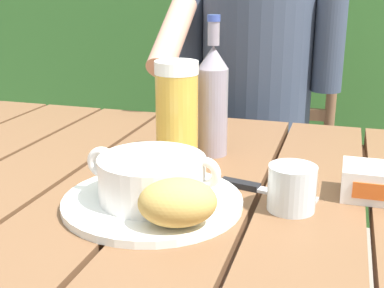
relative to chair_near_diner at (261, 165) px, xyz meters
The scene contains 12 objects.
dining_table 0.94m from the chair_near_diner, 86.89° to the right, with size 1.49×0.96×0.75m.
hedge_backdrop 1.06m from the chair_near_diner, 79.67° to the left, with size 3.22×0.89×2.22m.
chair_near_diner is the anchor object (origin of this frame).
person_eating 0.32m from the chair_near_diner, 90.82° to the right, with size 0.48×0.47×1.25m.
serving_plate 1.02m from the chair_near_diner, 90.85° to the right, with size 0.27×0.27×0.01m.
soup_bowl 1.03m from the chair_near_diner, 90.85° to the right, with size 0.21×0.16×0.07m.
bread_roll 1.10m from the chair_near_diner, 87.38° to the right, with size 0.13×0.11×0.06m.
beer_glass 0.86m from the chair_near_diner, 93.12° to the right, with size 0.08×0.08×0.19m.
beer_bottle 0.82m from the chair_near_diner, 89.15° to the right, with size 0.06×0.06×0.27m.
water_glass_small 1.00m from the chair_near_diner, 78.64° to the right, with size 0.07×0.07×0.07m.
butter_tub 0.95m from the chair_near_diner, 69.88° to the right, with size 0.11×0.08×0.05m.
table_knife 0.93m from the chair_near_diner, 81.72° to the right, with size 0.16×0.05×0.01m.
Camera 1 is at (0.20, -0.73, 1.08)m, focal length 47.83 mm.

